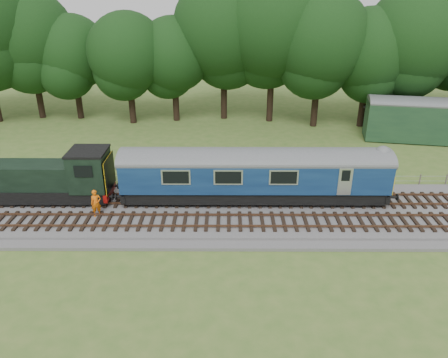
{
  "coord_description": "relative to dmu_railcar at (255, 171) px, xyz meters",
  "views": [
    {
      "loc": [
        1.19,
        -25.76,
        14.38
      ],
      "look_at": [
        1.08,
        1.4,
        2.0
      ],
      "focal_mm": 35.0,
      "sensor_mm": 36.0,
      "label": 1
    }
  ],
  "objects": [
    {
      "name": "ballast",
      "position": [
        -3.17,
        -1.4,
        -2.43
      ],
      "size": [
        70.0,
        7.0,
        0.35
      ],
      "primitive_type": "cube",
      "color": "#4C4C4F",
      "rests_on": "ground"
    },
    {
      "name": "track_south",
      "position": [
        -3.17,
        -3.0,
        -2.19
      ],
      "size": [
        67.2,
        2.4,
        0.21
      ],
      "color": "black",
      "rests_on": "ballast"
    },
    {
      "name": "worker",
      "position": [
        -10.36,
        -2.2,
        -1.34
      ],
      "size": [
        0.8,
        0.7,
        1.84
      ],
      "primitive_type": "imported",
      "rotation": [
        0.0,
        0.0,
        0.48
      ],
      "color": "orange",
      "rests_on": "ballast"
    },
    {
      "name": "dmu_railcar",
      "position": [
        0.0,
        0.0,
        0.0
      ],
      "size": [
        18.05,
        2.86,
        3.88
      ],
      "color": "black",
      "rests_on": "ground"
    },
    {
      "name": "shed",
      "position": [
        14.01,
        15.02,
        -1.2
      ],
      "size": [
        3.91,
        3.91,
        2.78
      ],
      "rotation": [
        0.0,
        0.0,
        0.16
      ],
      "color": "#183521",
      "rests_on": "ground"
    },
    {
      "name": "track_north",
      "position": [
        -3.17,
        -0.0,
        -2.19
      ],
      "size": [
        67.2,
        2.4,
        0.21
      ],
      "color": "black",
      "rests_on": "ballast"
    },
    {
      "name": "tree_line",
      "position": [
        -3.17,
        20.6,
        -2.61
      ],
      "size": [
        70.0,
        8.0,
        18.0
      ],
      "primitive_type": null,
      "color": "black",
      "rests_on": "ground"
    },
    {
      "name": "fence",
      "position": [
        -3.17,
        3.1,
        -2.61
      ],
      "size": [
        64.0,
        0.12,
        1.0
      ],
      "primitive_type": null,
      "color": "#6B6054",
      "rests_on": "ground"
    },
    {
      "name": "ground",
      "position": [
        -3.17,
        -1.4,
        -2.61
      ],
      "size": [
        120.0,
        120.0,
        0.0
      ],
      "primitive_type": "plane",
      "color": "#426625",
      "rests_on": "ground"
    },
    {
      "name": "shunter_loco",
      "position": [
        -13.93,
        0.0,
        -0.63
      ],
      "size": [
        8.91,
        2.6,
        3.38
      ],
      "color": "black",
      "rests_on": "ground"
    }
  ]
}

